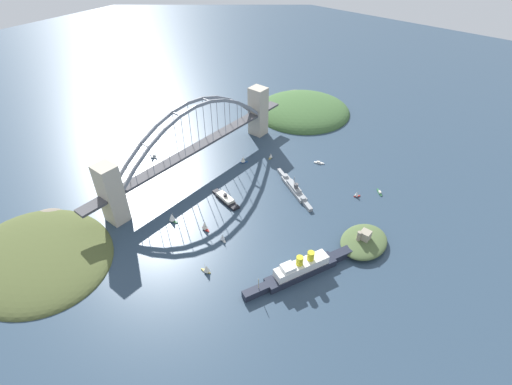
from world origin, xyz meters
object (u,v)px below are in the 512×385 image
(harbor_ferry_steamer, at_px, (226,199))
(naval_cruiser, at_px, (294,188))
(small_boat_2, at_px, (172,217))
(small_boat_4, at_px, (243,159))
(small_boat_1, at_px, (319,163))
(small_boat_7, at_px, (205,225))
(small_boat_5, at_px, (379,192))
(small_boat_6, at_px, (222,237))
(ocean_liner, at_px, (302,269))
(harbor_arch_bridge, at_px, (196,145))
(small_boat_3, at_px, (206,269))
(fort_island_mid_harbor, at_px, (364,241))
(small_boat_8, at_px, (271,156))
(seaplane_taxiing_near_bridge, at_px, (153,156))
(small_boat_0, at_px, (357,194))

(harbor_ferry_steamer, bearing_deg, naval_cruiser, 142.35)
(small_boat_2, xyz_separation_m, small_boat_4, (-112.74, -12.16, -0.53))
(small_boat_1, height_order, small_boat_7, small_boat_7)
(small_boat_5, relative_size, small_boat_6, 1.17)
(ocean_liner, bearing_deg, harbor_arch_bridge, -106.97)
(small_boat_2, height_order, small_boat_6, small_boat_2)
(harbor_arch_bridge, bearing_deg, naval_cruiser, 109.00)
(harbor_ferry_steamer, height_order, small_boat_3, small_boat_3)
(small_boat_1, bearing_deg, fort_island_mid_harbor, 49.11)
(small_boat_4, xyz_separation_m, small_boat_7, (101.83, 42.52, 0.22))
(small_boat_5, bearing_deg, small_boat_3, -18.95)
(harbor_arch_bridge, xyz_separation_m, small_boat_1, (-91.62, 93.69, -29.80))
(small_boat_5, height_order, small_boat_8, small_boat_8)
(small_boat_2, height_order, small_boat_7, small_boat_2)
(seaplane_taxiing_near_bridge, xyz_separation_m, small_boat_7, (46.36, 127.61, 2.17))
(ocean_liner, bearing_deg, small_boat_1, -153.11)
(ocean_liner, relative_size, harbor_ferry_steamer, 2.55)
(ocean_liner, relative_size, small_boat_4, 11.22)
(small_boat_2, bearing_deg, naval_cruiser, 150.70)
(harbor_ferry_steamer, bearing_deg, ocean_liner, 74.28)
(small_boat_1, distance_m, small_boat_6, 153.26)
(naval_cruiser, xyz_separation_m, small_boat_5, (-49.91, 68.18, -1.81))
(small_boat_1, height_order, small_boat_2, small_boat_2)
(naval_cruiser, bearing_deg, small_boat_5, 126.20)
(harbor_arch_bridge, xyz_separation_m, seaplane_taxiing_near_bridge, (14.90, -56.91, -28.65))
(harbor_arch_bridge, relative_size, small_boat_8, 41.99)
(small_boat_3, xyz_separation_m, small_boat_5, (-179.78, 61.74, -3.09))
(harbor_arch_bridge, bearing_deg, small_boat_5, 116.63)
(ocean_liner, xyz_separation_m, small_boat_6, (11.01, -73.35, -2.62))
(naval_cruiser, relative_size, small_boat_3, 7.38)
(small_boat_7, xyz_separation_m, small_boat_8, (-128.03, -24.23, -1.28))
(seaplane_taxiing_near_bridge, distance_m, small_boat_4, 101.59)
(naval_cruiser, relative_size, small_boat_1, 5.93)
(seaplane_taxiing_near_bridge, relative_size, small_boat_7, 0.89)
(seaplane_taxiing_near_bridge, xyz_separation_m, small_boat_3, (80.47, 163.55, 1.89))
(naval_cruiser, distance_m, small_boat_4, 72.28)
(seaplane_taxiing_near_bridge, bearing_deg, small_boat_5, 113.79)
(naval_cruiser, relative_size, small_boat_7, 7.06)
(small_boat_3, distance_m, small_boat_5, 190.11)
(naval_cruiser, bearing_deg, small_boat_0, 119.73)
(small_boat_3, bearing_deg, small_boat_0, 163.75)
(ocean_liner, relative_size, small_boat_8, 14.92)
(ocean_liner, height_order, small_boat_4, ocean_liner)
(harbor_arch_bridge, height_order, small_boat_3, harbor_arch_bridge)
(harbor_ferry_steamer, xyz_separation_m, small_boat_5, (-104.66, 110.42, -1.43))
(small_boat_6, bearing_deg, small_boat_8, -160.29)
(small_boat_0, distance_m, small_boat_2, 177.61)
(small_boat_6, bearing_deg, small_boat_0, 154.30)
(harbor_ferry_steamer, relative_size, seaplane_taxiing_near_bridge, 4.56)
(small_boat_6, xyz_separation_m, small_boat_7, (-0.35, -21.77, 0.61))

